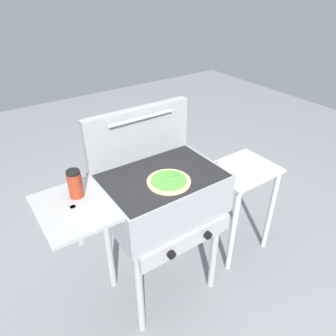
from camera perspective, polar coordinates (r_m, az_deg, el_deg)
ground_plane at (r=2.28m, az=-1.10°, el=-20.41°), size 8.00×8.00×0.00m
grill at (r=1.73m, az=-1.67°, el=-5.30°), size 0.96×0.53×0.90m
grill_lid_open at (r=1.75m, az=-5.39°, el=6.24°), size 0.63×0.08×0.30m
pizza_veggie at (r=1.59m, az=0.18°, el=-2.37°), size 0.23×0.23×0.03m
sauce_jar at (r=1.53m, az=-16.60°, el=-2.78°), size 0.07×0.07×0.14m
prep_table at (r=2.25m, az=12.93°, el=-4.22°), size 0.44×0.36×0.70m
topping_bowl_near at (r=2.10m, az=10.25°, el=0.38°), size 0.10×0.10×0.04m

